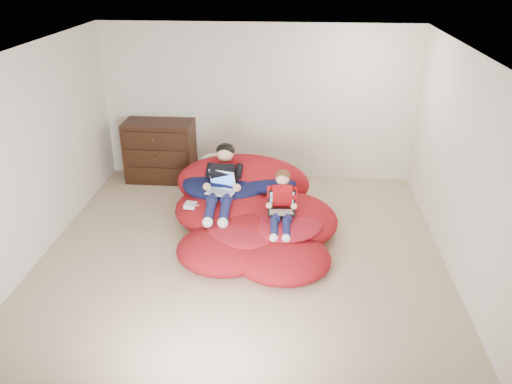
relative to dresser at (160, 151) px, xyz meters
name	(u,v)px	position (x,y,z in m)	size (l,w,h in m)	color
room_shell	(242,240)	(1.58, -2.21, -0.28)	(5.10, 5.10, 2.77)	tan
dresser	(160,151)	(0.00, 0.00, 0.00)	(1.11, 0.62, 1.00)	black
beanbag_pile	(251,213)	(1.64, -1.57, -0.23)	(2.32, 2.48, 0.89)	#A7121A
cream_pillow	(215,163)	(1.02, -0.74, 0.12)	(0.47, 0.30, 0.30)	beige
older_boy	(223,180)	(1.24, -1.44, 0.19)	(0.34, 1.23, 0.73)	black
younger_boy	(282,201)	(2.05, -1.87, 0.11)	(0.28, 0.86, 0.63)	red
laptop_white	(222,186)	(1.24, -1.55, 0.14)	(0.41, 0.41, 0.26)	silver
laptop_black	(282,206)	(2.05, -1.89, 0.06)	(0.37, 0.35, 0.25)	black
power_adapter	(190,205)	(0.84, -1.72, -0.08)	(0.15, 0.15, 0.06)	silver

